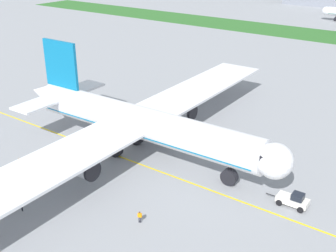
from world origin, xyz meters
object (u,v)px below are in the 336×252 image
airliner_foreground (138,122)px  pushback_tug (293,200)px  ground_crew_marshaller_front (140,216)px  ground_crew_wingwalker_port (22,205)px  ground_crew_wingwalker_starboard (19,161)px

airliner_foreground → pushback_tug: bearing=1.2°
pushback_tug → ground_crew_marshaller_front: (-15.35, -16.00, 0.06)m
airliner_foreground → ground_crew_wingwalker_port: bearing=-95.4°
ground_crew_wingwalker_port → ground_crew_marshaller_front: bearing=27.0°
ground_crew_wingwalker_port → ground_crew_wingwalker_starboard: ground_crew_wingwalker_starboard is taller
airliner_foreground → pushback_tug: airliner_foreground is taller
pushback_tug → ground_crew_marshaller_front: 22.18m
ground_crew_marshaller_front → ground_crew_wingwalker_port: bearing=-153.0°
airliner_foreground → ground_crew_wingwalker_starboard: airliner_foreground is taller
ground_crew_wingwalker_port → ground_crew_wingwalker_starboard: 13.57m
pushback_tug → ground_crew_wingwalker_port: pushback_tug is taller
airliner_foreground → ground_crew_wingwalker_port: size_ratio=56.27×
ground_crew_wingwalker_port → ground_crew_wingwalker_starboard: size_ratio=0.95×
airliner_foreground → ground_crew_marshaller_front: size_ratio=49.74×
pushback_tug → ground_crew_wingwalker_starboard: pushback_tug is taller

